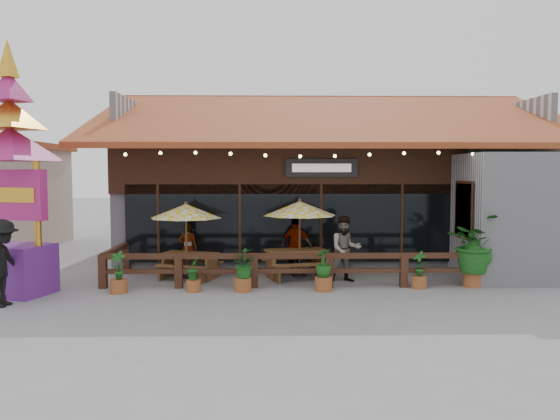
{
  "coord_description": "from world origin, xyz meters",
  "views": [
    {
      "loc": [
        -2.11,
        -14.84,
        3.08
      ],
      "look_at": [
        -1.77,
        1.5,
        1.93
      ],
      "focal_mm": 35.0,
      "sensor_mm": 36.0,
      "label": 1
    }
  ],
  "objects_px": {
    "umbrella_right": "(300,209)",
    "pedestrian": "(2,263)",
    "umbrella_left": "(186,211)",
    "picnic_table_left": "(190,261)",
    "thai_sign_tower": "(11,151)",
    "tropical_plant": "(474,245)",
    "picnic_table_right": "(296,259)"
  },
  "relations": [
    {
      "from": "umbrella_right",
      "to": "pedestrian",
      "type": "relative_size",
      "value": 1.21
    },
    {
      "from": "umbrella_left",
      "to": "pedestrian",
      "type": "xyz_separation_m",
      "value": [
        -3.7,
        -3.28,
        -0.94
      ]
    },
    {
      "from": "picnic_table_left",
      "to": "pedestrian",
      "type": "distance_m",
      "value": 4.98
    },
    {
      "from": "umbrella_left",
      "to": "thai_sign_tower",
      "type": "xyz_separation_m",
      "value": [
        -3.99,
        -2.05,
        1.65
      ]
    },
    {
      "from": "umbrella_left",
      "to": "tropical_plant",
      "type": "distance_m",
      "value": 8.04
    },
    {
      "from": "picnic_table_left",
      "to": "thai_sign_tower",
      "type": "bearing_deg",
      "value": -154.74
    },
    {
      "from": "picnic_table_right",
      "to": "umbrella_right",
      "type": "bearing_deg",
      "value": 50.56
    },
    {
      "from": "picnic_table_right",
      "to": "tropical_plant",
      "type": "relative_size",
      "value": 1.04
    },
    {
      "from": "picnic_table_left",
      "to": "pedestrian",
      "type": "height_order",
      "value": "pedestrian"
    },
    {
      "from": "pedestrian",
      "to": "picnic_table_left",
      "type": "bearing_deg",
      "value": -42.56
    },
    {
      "from": "picnic_table_right",
      "to": "picnic_table_left",
      "type": "bearing_deg",
      "value": -178.68
    },
    {
      "from": "umbrella_left",
      "to": "pedestrian",
      "type": "height_order",
      "value": "umbrella_left"
    },
    {
      "from": "umbrella_left",
      "to": "tropical_plant",
      "type": "xyz_separation_m",
      "value": [
        7.88,
        -1.36,
        -0.81
      ]
    },
    {
      "from": "picnic_table_left",
      "to": "thai_sign_tower",
      "type": "distance_m",
      "value": 5.48
    },
    {
      "from": "umbrella_right",
      "to": "picnic_table_left",
      "type": "height_order",
      "value": "umbrella_right"
    },
    {
      "from": "umbrella_left",
      "to": "picnic_table_left",
      "type": "height_order",
      "value": "umbrella_left"
    },
    {
      "from": "umbrella_right",
      "to": "thai_sign_tower",
      "type": "bearing_deg",
      "value": -163.6
    },
    {
      "from": "thai_sign_tower",
      "to": "tropical_plant",
      "type": "height_order",
      "value": "thai_sign_tower"
    },
    {
      "from": "umbrella_right",
      "to": "pedestrian",
      "type": "xyz_separation_m",
      "value": [
        -6.99,
        -3.37,
        -1.0
      ]
    },
    {
      "from": "tropical_plant",
      "to": "umbrella_right",
      "type": "bearing_deg",
      "value": 162.42
    },
    {
      "from": "picnic_table_left",
      "to": "picnic_table_right",
      "type": "height_order",
      "value": "picnic_table_right"
    },
    {
      "from": "umbrella_left",
      "to": "tropical_plant",
      "type": "height_order",
      "value": "umbrella_left"
    },
    {
      "from": "picnic_table_right",
      "to": "umbrella_left",
      "type": "bearing_deg",
      "value": 179.17
    },
    {
      "from": "umbrella_right",
      "to": "picnic_table_left",
      "type": "xyz_separation_m",
      "value": [
        -3.18,
        -0.21,
        -1.5
      ]
    },
    {
      "from": "picnic_table_left",
      "to": "umbrella_left",
      "type": "bearing_deg",
      "value": 132.62
    },
    {
      "from": "picnic_table_right",
      "to": "thai_sign_tower",
      "type": "height_order",
      "value": "thai_sign_tower"
    },
    {
      "from": "thai_sign_tower",
      "to": "tropical_plant",
      "type": "relative_size",
      "value": 3.46
    },
    {
      "from": "picnic_table_left",
      "to": "picnic_table_right",
      "type": "xyz_separation_m",
      "value": [
        3.07,
        0.07,
        0.05
      ]
    },
    {
      "from": "thai_sign_tower",
      "to": "pedestrian",
      "type": "distance_m",
      "value": 2.89
    },
    {
      "from": "umbrella_left",
      "to": "picnic_table_left",
      "type": "distance_m",
      "value": 1.44
    },
    {
      "from": "pedestrian",
      "to": "picnic_table_right",
      "type": "bearing_deg",
      "value": -57.1
    },
    {
      "from": "umbrella_right",
      "to": "picnic_table_right",
      "type": "height_order",
      "value": "umbrella_right"
    }
  ]
}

